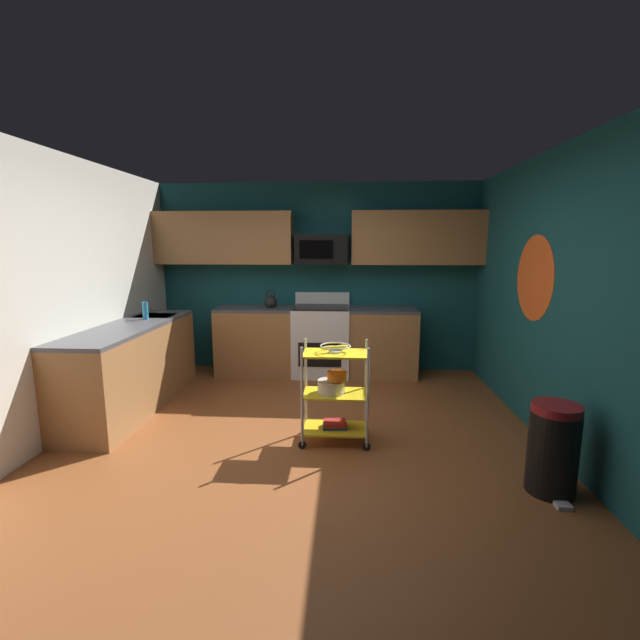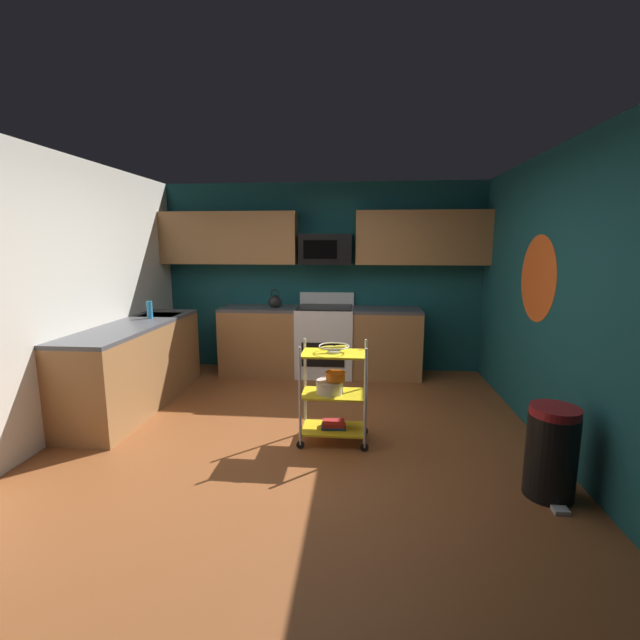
{
  "view_description": "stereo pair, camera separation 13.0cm",
  "coord_description": "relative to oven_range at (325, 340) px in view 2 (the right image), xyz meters",
  "views": [
    {
      "loc": [
        0.42,
        -3.72,
        1.77
      ],
      "look_at": [
        0.16,
        0.4,
        1.05
      ],
      "focal_mm": 24.5,
      "sensor_mm": 36.0,
      "label": 1
    },
    {
      "loc": [
        0.55,
        -3.7,
        1.77
      ],
      "look_at": [
        0.16,
        0.4,
        1.05
      ],
      "focal_mm": 24.5,
      "sensor_mm": 36.0,
      "label": 2
    }
  ],
  "objects": [
    {
      "name": "wall_back",
      "position": [
        -0.07,
        0.33,
        0.82
      ],
      "size": [
        4.52,
        0.06,
        2.6
      ],
      "primitive_type": "cube",
      "color": "#14474C",
      "rests_on": "ground"
    },
    {
      "name": "counter_run",
      "position": [
        -0.92,
        -0.62,
        -0.01
      ],
      "size": [
        3.55,
        2.75,
        0.92
      ],
      "color": "#9E6B3D",
      "rests_on": "ground"
    },
    {
      "name": "trash_can",
      "position": [
        1.83,
        -2.81,
        -0.15
      ],
      "size": [
        0.34,
        0.42,
        0.66
      ],
      "color": "black",
      "rests_on": "ground"
    },
    {
      "name": "rolling_cart",
      "position": [
        0.25,
        -2.09,
        -0.03
      ],
      "size": [
        0.63,
        0.36,
        0.91
      ],
      "color": "silver",
      "rests_on": "ground"
    },
    {
      "name": "wall_right",
      "position": [
        2.16,
        -2.1,
        0.82
      ],
      "size": [
        0.06,
        4.8,
        2.6
      ],
      "primitive_type": "cube",
      "color": "#14474C",
      "rests_on": "ground"
    },
    {
      "name": "upper_cabinets",
      "position": [
        -0.08,
        0.13,
        1.37
      ],
      "size": [
        4.4,
        0.33,
        0.7
      ],
      "color": "#9E6B3D"
    },
    {
      "name": "mixing_bowl_large",
      "position": [
        0.22,
        -2.09,
        0.04
      ],
      "size": [
        0.25,
        0.25,
        0.11
      ],
      "color": "silver",
      "rests_on": "rolling_cart"
    },
    {
      "name": "oven_range",
      "position": [
        0.0,
        0.0,
        0.0
      ],
      "size": [
        0.76,
        0.65,
        1.1
      ],
      "color": "white",
      "rests_on": "ground"
    },
    {
      "name": "kettle",
      "position": [
        -0.68,
        -0.0,
        0.52
      ],
      "size": [
        0.21,
        0.18,
        0.26
      ],
      "color": "black",
      "rests_on": "counter_run"
    },
    {
      "name": "fruit_bowl",
      "position": [
        0.25,
        -2.09,
        0.4
      ],
      "size": [
        0.27,
        0.27,
        0.07
      ],
      "color": "silver",
      "rests_on": "rolling_cart"
    },
    {
      "name": "floor",
      "position": [
        -0.07,
        -2.1,
        -0.5
      ],
      "size": [
        4.4,
        4.8,
        0.04
      ],
      "primitive_type": "cube",
      "color": "brown",
      "rests_on": "ground"
    },
    {
      "name": "wall_left",
      "position": [
        -2.3,
        -2.1,
        0.82
      ],
      "size": [
        0.06,
        4.8,
        2.6
      ],
      "primitive_type": "cube",
      "color": "silver",
      "rests_on": "ground"
    },
    {
      "name": "book_stack",
      "position": [
        0.25,
        -2.09,
        -0.32
      ],
      "size": [
        0.23,
        0.17,
        0.06
      ],
      "color": "#1E4C8C",
      "rests_on": "rolling_cart"
    },
    {
      "name": "microwave",
      "position": [
        -0.0,
        0.1,
        1.22
      ],
      "size": [
        0.7,
        0.39,
        0.4
      ],
      "color": "black"
    },
    {
      "name": "dish_soap_bottle",
      "position": [
        -1.95,
        -1.03,
        0.54
      ],
      "size": [
        0.06,
        0.06,
        0.2
      ],
      "primitive_type": "cylinder",
      "color": "#2D8CBF",
      "rests_on": "counter_run"
    },
    {
      "name": "wall_flower_decal",
      "position": [
        2.13,
        -1.54,
        0.97
      ],
      "size": [
        0.0,
        0.82,
        0.82
      ],
      "primitive_type": "cylinder",
      "rotation": [
        0.0,
        1.57,
        0.0
      ],
      "color": "#E5591E"
    },
    {
      "name": "mixing_bowl_small",
      "position": [
        0.27,
        -2.1,
        0.14
      ],
      "size": [
        0.18,
        0.18,
        0.08
      ],
      "color": "orange",
      "rests_on": "rolling_cart"
    }
  ]
}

